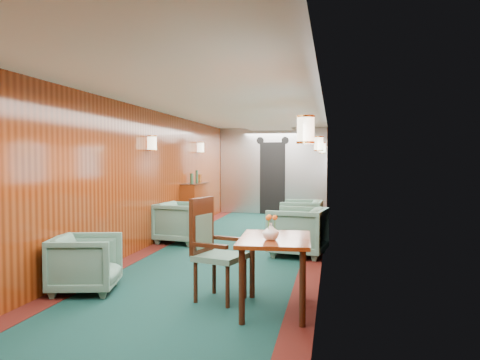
{
  "coord_description": "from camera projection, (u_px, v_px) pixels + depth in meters",
  "views": [
    {
      "loc": [
        1.65,
        -7.08,
        1.52
      ],
      "look_at": [
        0.0,
        1.21,
        1.15
      ],
      "focal_mm": 35.0,
      "sensor_mm": 36.0,
      "label": 1
    }
  ],
  "objects": [
    {
      "name": "side_chair",
      "position": [
        212.0,
        244.0,
        5.08
      ],
      "size": [
        0.6,
        0.62,
        1.1
      ],
      "rotation": [
        0.0,
        0.0,
        -0.28
      ],
      "color": "#1F493E",
      "rests_on": "ground"
    },
    {
      "name": "windows_right",
      "position": [
        322.0,
        164.0,
        7.22
      ],
      "size": [
        0.02,
        8.6,
        0.8
      ],
      "color": "silver",
      "rests_on": "ground"
    },
    {
      "name": "armchair_right_far",
      "position": [
        302.0,
        218.0,
        9.31
      ],
      "size": [
        0.84,
        0.81,
        0.72
      ],
      "primitive_type": "imported",
      "rotation": [
        0.0,
        0.0,
        -1.63
      ],
      "color": "#1F493E",
      "rests_on": "ground"
    },
    {
      "name": "armchair_right_near",
      "position": [
        298.0,
        231.0,
        7.37
      ],
      "size": [
        0.98,
        0.96,
        0.77
      ],
      "primitive_type": "imported",
      "rotation": [
        0.0,
        0.0,
        -1.74
      ],
      "color": "#1F493E",
      "rests_on": "ground"
    },
    {
      "name": "armchair_left_far",
      "position": [
        182.0,
        222.0,
        8.52
      ],
      "size": [
        0.92,
        0.9,
        0.75
      ],
      "primitive_type": "imported",
      "rotation": [
        0.0,
        0.0,
        1.43
      ],
      "color": "#1F493E",
      "rests_on": "ground"
    },
    {
      "name": "credenza",
      "position": [
        195.0,
        205.0,
        10.32
      ],
      "size": [
        0.35,
        1.12,
        1.28
      ],
      "color": "maroon",
      "rests_on": "ground"
    },
    {
      "name": "dining_table",
      "position": [
        275.0,
        249.0,
        4.67
      ],
      "size": [
        0.75,
        1.03,
        0.74
      ],
      "rotation": [
        0.0,
        0.0,
        0.06
      ],
      "color": "maroon",
      "rests_on": "ground"
    },
    {
      "name": "wall_sconces",
      "position": [
        232.0,
        143.0,
        7.8
      ],
      "size": [
        2.97,
        7.97,
        0.25
      ],
      "color": "#F6E8C0",
      "rests_on": "ground"
    },
    {
      "name": "room",
      "position": [
        225.0,
        152.0,
        7.26
      ],
      "size": [
        12.0,
        12.1,
        2.4
      ],
      "color": "#0D312B",
      "rests_on": "ground"
    },
    {
      "name": "armchair_left_near",
      "position": [
        86.0,
        263.0,
        5.36
      ],
      "size": [
        0.87,
        0.85,
        0.66
      ],
      "primitive_type": "imported",
      "rotation": [
        0.0,
        0.0,
        1.81
      ],
      "color": "#1F493E",
      "rests_on": "ground"
    },
    {
      "name": "flower_vase",
      "position": [
        271.0,
        232.0,
        4.52
      ],
      "size": [
        0.2,
        0.2,
        0.17
      ],
      "primitive_type": "imported",
      "rotation": [
        0.0,
        0.0,
        0.37
      ],
      "color": "silver",
      "rests_on": "dining_table"
    },
    {
      "name": "bulkhead",
      "position": [
        273.0,
        171.0,
        13.07
      ],
      "size": [
        2.98,
        0.17,
        2.39
      ],
      "color": "silver",
      "rests_on": "ground"
    }
  ]
}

